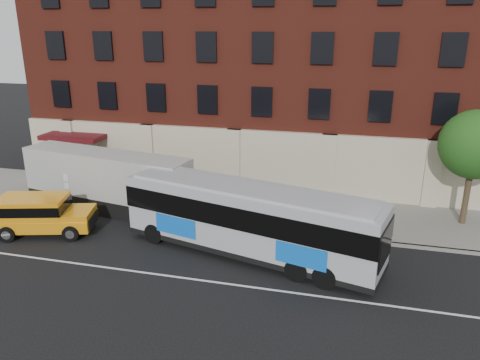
% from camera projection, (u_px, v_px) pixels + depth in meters
% --- Properties ---
extents(ground, '(120.00, 120.00, 0.00)m').
position_uv_depth(ground, '(163.00, 282.00, 19.75)').
color(ground, black).
rests_on(ground, ground).
extents(sidewalk, '(60.00, 6.00, 0.15)m').
position_uv_depth(sidewalk, '(222.00, 205.00, 28.00)').
color(sidewalk, gray).
rests_on(sidewalk, ground).
extents(kerb, '(60.00, 0.25, 0.15)m').
position_uv_depth(kerb, '(207.00, 225.00, 25.24)').
color(kerb, gray).
rests_on(kerb, ground).
extents(lane_line, '(60.00, 0.12, 0.01)m').
position_uv_depth(lane_line, '(168.00, 276.00, 20.20)').
color(lane_line, silver).
rests_on(lane_line, ground).
extents(building, '(30.00, 12.10, 15.00)m').
position_uv_depth(building, '(252.00, 67.00, 32.91)').
color(building, maroon).
rests_on(building, sidewalk).
extents(sign_pole, '(0.30, 0.20, 2.50)m').
position_uv_depth(sign_pole, '(68.00, 187.00, 26.93)').
color(sign_pole, slate).
rests_on(sign_pole, ground).
extents(street_tree, '(3.60, 3.60, 6.20)m').
position_uv_depth(street_tree, '(475.00, 147.00, 23.91)').
color(street_tree, '#3B2D1D').
rests_on(street_tree, sidewalk).
extents(city_bus, '(12.72, 5.66, 3.41)m').
position_uv_depth(city_bus, '(250.00, 218.00, 21.51)').
color(city_bus, '#A7ACB3').
rests_on(city_bus, ground).
extents(yellow_suv, '(5.37, 3.31, 2.00)m').
position_uv_depth(yellow_suv, '(40.00, 213.00, 24.04)').
color(yellow_suv, orange).
rests_on(yellow_suv, ground).
extents(shipping_container, '(10.69, 3.92, 3.49)m').
position_uv_depth(shipping_container, '(107.00, 182.00, 26.93)').
color(shipping_container, black).
rests_on(shipping_container, ground).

